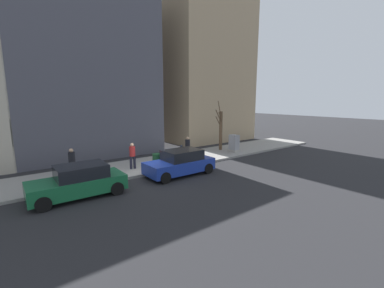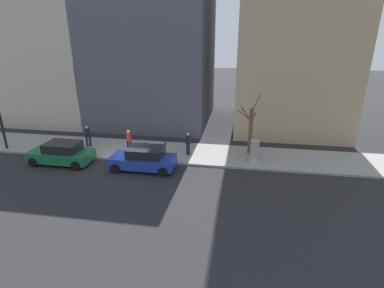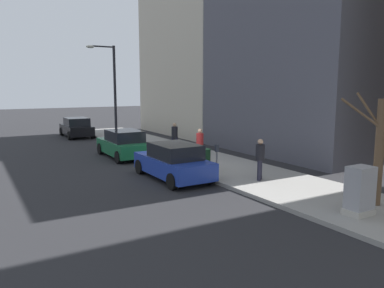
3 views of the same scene
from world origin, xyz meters
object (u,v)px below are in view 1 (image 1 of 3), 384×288
Objects in this scene: utility_box at (234,143)px; pedestrian_far_corner at (72,161)px; bare_tree at (221,129)px; pedestrian_midblock at (132,154)px; parking_meter at (181,153)px; pedestrian_near_meter at (188,146)px; office_block_center at (76,66)px; parked_car_green at (79,182)px; parked_car_blue at (180,163)px; office_tower_left at (197,40)px; trash_bin at (157,160)px.

pedestrian_far_corner reaches higher than utility_box.
bare_tree reaches higher than utility_box.
pedestrian_far_corner is at bearing -2.43° from pedestrian_midblock.
parking_meter is 1.79m from pedestrian_near_meter.
bare_tree is 0.29× the size of office_block_center.
parked_car_green is at bearing 105.99° from bare_tree.
office_tower_left is at bearing -42.51° from parked_car_blue.
pedestrian_midblock is (0.22, 9.07, 0.24)m from utility_box.
trash_bin is 0.04× the size of office_tower_left.
pedestrian_far_corner is 20.32m from office_tower_left.
office_tower_left is (8.94, -3.15, 10.13)m from utility_box.
pedestrian_far_corner is at bearing 93.05° from bare_tree.
parking_meter is 1.50× the size of trash_bin.
pedestrian_far_corner reaches higher than parked_car_green.
parking_meter is at bearing 136.78° from office_tower_left.
parking_meter is at bearing 89.71° from pedestrian_near_meter.
parked_car_blue is 13.85m from office_block_center.
bare_tree is at bearing 13.84° from utility_box.
pedestrian_near_meter is at bearing -174.39° from pedestrian_midblock.
trash_bin is 3.13m from pedestrian_near_meter.
office_tower_left is at bearing -6.58° from pedestrian_far_corner.
utility_box is 12.56m from pedestrian_far_corner.
bare_tree reaches higher than pedestrian_far_corner.
pedestrian_near_meter is (0.28, 4.66, 0.24)m from utility_box.
trash_bin is (1.90, -5.28, -0.14)m from parked_car_green.
parked_car_green is 2.54× the size of pedestrian_near_meter.
bare_tree reaches higher than parked_car_green.
pedestrian_midblock is at bearing 51.10° from pedestrian_near_meter.
pedestrian_far_corner is (2.97, 5.40, 0.35)m from parked_car_blue.
parking_meter is 1.74m from trash_bin.
office_block_center is (9.38, 0.60, 6.26)m from pedestrian_midblock.
parked_car_blue is 3.60m from pedestrian_near_meter.
pedestrian_near_meter is at bearing -151.75° from office_block_center.
parked_car_blue is at bearing 107.85° from utility_box.
trash_bin is at bearing 15.74° from parked_car_blue.
parked_car_blue is at bearing 117.94° from bare_tree.
utility_box is 9.08m from pedestrian_midblock.
pedestrian_midblock is 17.98m from office_tower_left.
parking_meter is at bearing 110.75° from bare_tree.
parked_car_green is 3.02m from pedestrian_far_corner.
pedestrian_midblock is (-0.06, 4.41, 0.00)m from pedestrian_near_meter.
office_tower_left is at bearing -92.98° from office_block_center.
pedestrian_near_meter is (2.59, -8.29, 0.35)m from parked_car_green.
bare_tree is at bearing -116.30° from pedestrian_near_meter.
utility_box is at bearing -37.40° from pedestrian_far_corner.
bare_tree is 12.29m from office_tower_left.
bare_tree is 12.27m from pedestrian_far_corner.
parking_meter is 0.94× the size of utility_box.
office_tower_left is (7.62, -3.48, 9.00)m from bare_tree.
office_block_center reaches higher than pedestrian_midblock.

